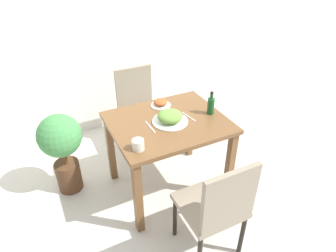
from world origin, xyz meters
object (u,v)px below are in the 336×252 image
Objects in this scene: side_plate at (161,103)px; drink_cup at (138,145)px; chair_near at (217,206)px; food_plate at (170,117)px; chair_far at (139,105)px; sauce_bottle at (211,105)px; potted_plant_left at (62,145)px.

side_plate is 0.66m from drink_cup.
chair_near reaches higher than side_plate.
food_plate is at bearing -91.74° from chair_near.
side_plate is at bearing -87.26° from chair_far.
chair_far is at bearing 69.02° from drink_cup.
side_plate is at bearing -93.82° from chair_near.
chair_far is at bearing 113.04° from sauce_bottle.
chair_near is at bearing -93.82° from side_plate.
food_plate is at bearing 175.21° from sauce_bottle.
food_plate is 1.65× the size of side_plate.
chair_far is 4.14× the size of sauce_bottle.
chair_near reaches higher than food_plate.
drink_cup is at bearing -53.69° from potted_plant_left.
sauce_bottle reaches higher than potted_plant_left.
chair_near is 0.88m from sauce_bottle.
side_plate reaches higher than potted_plant_left.
sauce_bottle is at bearing -20.05° from potted_plant_left.
food_plate is at bearing -91.58° from chair_far.
food_plate is 0.44m from drink_cup.
chair_far is 4.92× the size of side_plate.
potted_plant_left is at bearing 171.66° from side_plate.
drink_cup is at bearing -56.42° from chair_near.
chair_far is at bearing 88.42° from food_plate.
sauce_bottle is (0.35, -0.82, 0.32)m from chair_far.
chair_far reaches higher than side_plate.
chair_near reaches higher than potted_plant_left.
chair_near is 1.54m from chair_far.
sauce_bottle reaches higher than chair_far.
food_plate reaches higher than drink_cup.
sauce_bottle is at bearing -66.96° from chair_far.
potted_plant_left is at bearing 159.95° from sauce_bottle.
sauce_bottle reaches higher than drink_cup.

